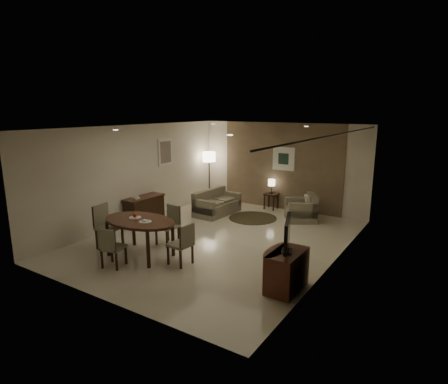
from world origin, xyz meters
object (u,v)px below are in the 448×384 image
Objects in this scene: sofa at (217,202)px; console_desk at (144,210)px; floor_lamp at (209,177)px; side_table at (271,201)px; chair_far at (167,226)px; chair_near at (113,247)px; chair_left at (109,227)px; dining_table at (140,238)px; armchair at (301,207)px; chair_right at (180,244)px; tv_cabinet at (287,271)px.

console_desk is at bearing 150.01° from sofa.
side_table is at bearing 6.37° from floor_lamp.
chair_near is at bearing -86.37° from chair_far.
dining_table is at bearing -94.31° from chair_left.
sofa is (-0.43, 3.63, -0.05)m from dining_table.
console_desk is at bearing -85.61° from armchair.
chair_far reaches higher than console_desk.
chair_left reaches higher than dining_table.
chair_far is at bearing -121.91° from chair_right.
floor_lamp is at bearing -173.63° from side_table.
console_desk is at bearing 132.37° from dining_table.
floor_lamp is at bearing 0.05° from chair_left.
chair_left reaches higher than tv_cabinet.
chair_left is 1.95m from chair_right.
dining_table is 0.84m from chair_far.
chair_right is (-2.27, -0.15, 0.09)m from tv_cabinet.
chair_left is 1.13× the size of chair_right.
dining_table is 2.06× the size of chair_near.
sofa reaches higher than tv_cabinet.
floor_lamp reaches higher than sofa.
floor_lamp reaches higher than chair_far.
dining_table is at bearing -175.36° from tv_cabinet.
armchair is at bearing -6.84° from floor_lamp.
chair_far reaches higher than chair_right.
chair_near is 4.35m from sofa.
floor_lamp is (-1.51, 4.77, 0.45)m from dining_table.
tv_cabinet is 3.29m from dining_table.
chair_far reaches higher than dining_table.
side_table is (-1.24, 0.66, -0.13)m from armchair.
sofa is at bearing 96.75° from dining_table.
tv_cabinet is at bearing -17.05° from console_desk.
console_desk is 4.39m from armchair.
tv_cabinet is 0.91× the size of chair_left.
floor_lamp is (-2.52, 4.66, 0.42)m from chair_right.
console_desk is 1.37× the size of chair_right.
dining_table is 3.65m from sofa.
chair_left is 5.32m from side_table.
console_desk is 1.33× the size of tv_cabinet.
floor_lamp is at bearing 107.62° from dining_table.
chair_right is (1.01, 0.11, 0.03)m from dining_table.
tv_cabinet is 1.07× the size of chair_near.
chair_right reaches higher than sofa.
chair_left reaches higher than armchair.
floor_lamp is at bearing 45.93° from sofa.
dining_table is 4.77m from armchair.
armchair reaches higher than side_table.
side_table is at bearing -24.68° from chair_left.
chair_far is 1.31m from chair_left.
chair_near is 0.85× the size of chair_left.
chair_far reaches higher than armchair.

